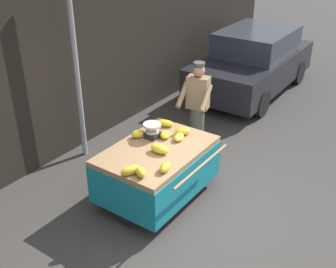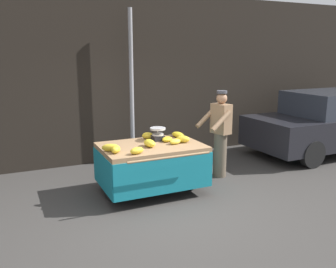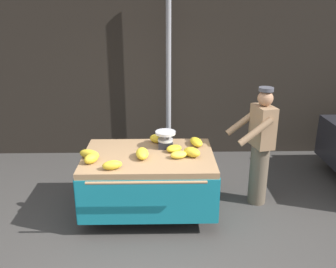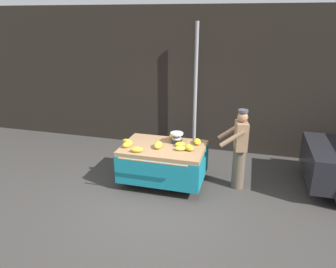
{
  "view_description": "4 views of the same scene",
  "coord_description": "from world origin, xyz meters",
  "px_view_note": "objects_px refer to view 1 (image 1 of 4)",
  "views": [
    {
      "loc": [
        -4.31,
        -2.28,
        3.91
      ],
      "look_at": [
        0.13,
        0.82,
        1.04
      ],
      "focal_mm": 44.41,
      "sensor_mm": 36.0,
      "label": 1
    },
    {
      "loc": [
        -2.33,
        -4.74,
        2.42
      ],
      "look_at": [
        0.26,
        0.91,
        1.03
      ],
      "focal_mm": 38.83,
      "sensor_mm": 36.0,
      "label": 2
    },
    {
      "loc": [
        0.1,
        -3.61,
        2.77
      ],
      "look_at": [
        0.19,
        0.95,
        1.14
      ],
      "focal_mm": 39.19,
      "sensor_mm": 36.0,
      "label": 3
    },
    {
      "loc": [
        1.67,
        -5.11,
        3.44
      ],
      "look_at": [
        0.03,
        0.89,
        1.15
      ],
      "focal_mm": 34.3,
      "sensor_mm": 36.0,
      "label": 4
    }
  ],
  "objects_px": {
    "street_pole": "(76,67)",
    "weighing_scale": "(152,131)",
    "banana_bunch_5": "(165,167)",
    "banana_bunch_7": "(179,137)",
    "banana_bunch_1": "(141,172)",
    "vendor_person": "(197,108)",
    "banana_bunch_8": "(165,135)",
    "banana_bunch_3": "(182,131)",
    "banana_bunch_0": "(160,149)",
    "parked_car": "(253,62)",
    "banana_bunch_6": "(165,123)",
    "banana_bunch_4": "(138,134)",
    "banana_cart": "(157,161)",
    "banana_bunch_2": "(131,170)"
  },
  "relations": [
    {
      "from": "street_pole",
      "to": "banana_bunch_2",
      "type": "xyz_separation_m",
      "value": [
        -1.06,
        -2.0,
        -0.73
      ]
    },
    {
      "from": "banana_bunch_0",
      "to": "vendor_person",
      "type": "bearing_deg",
      "value": 12.54
    },
    {
      "from": "banana_bunch_0",
      "to": "banana_bunch_1",
      "type": "bearing_deg",
      "value": -166.78
    },
    {
      "from": "banana_bunch_4",
      "to": "banana_bunch_6",
      "type": "distance_m",
      "value": 0.57
    },
    {
      "from": "banana_bunch_1",
      "to": "banana_bunch_6",
      "type": "bearing_deg",
      "value": 22.97
    },
    {
      "from": "banana_bunch_1",
      "to": "banana_bunch_4",
      "type": "height_order",
      "value": "banana_bunch_4"
    },
    {
      "from": "weighing_scale",
      "to": "banana_bunch_1",
      "type": "xyz_separation_m",
      "value": [
        -0.94,
        -0.51,
        -0.06
      ]
    },
    {
      "from": "banana_bunch_1",
      "to": "banana_bunch_5",
      "type": "height_order",
      "value": "banana_bunch_1"
    },
    {
      "from": "banana_bunch_8",
      "to": "vendor_person",
      "type": "bearing_deg",
      "value": 7.53
    },
    {
      "from": "banana_cart",
      "to": "banana_bunch_4",
      "type": "height_order",
      "value": "banana_bunch_4"
    },
    {
      "from": "banana_bunch_8",
      "to": "vendor_person",
      "type": "relative_size",
      "value": 0.13
    },
    {
      "from": "street_pole",
      "to": "weighing_scale",
      "type": "bearing_deg",
      "value": -92.68
    },
    {
      "from": "banana_bunch_2",
      "to": "vendor_person",
      "type": "xyz_separation_m",
      "value": [
        2.31,
        0.38,
        -0.06
      ]
    },
    {
      "from": "banana_bunch_5",
      "to": "banana_bunch_7",
      "type": "height_order",
      "value": "banana_bunch_5"
    },
    {
      "from": "banana_bunch_7",
      "to": "parked_car",
      "type": "relative_size",
      "value": 0.06
    },
    {
      "from": "street_pole",
      "to": "vendor_person",
      "type": "distance_m",
      "value": 2.2
    },
    {
      "from": "banana_bunch_1",
      "to": "parked_car",
      "type": "distance_m",
      "value": 5.7
    },
    {
      "from": "banana_bunch_8",
      "to": "banana_bunch_7",
      "type": "bearing_deg",
      "value": -76.26
    },
    {
      "from": "banana_bunch_1",
      "to": "banana_bunch_2",
      "type": "relative_size",
      "value": 0.73
    },
    {
      "from": "banana_bunch_4",
      "to": "parked_car",
      "type": "xyz_separation_m",
      "value": [
        4.8,
        0.27,
        -0.18
      ]
    },
    {
      "from": "banana_bunch_6",
      "to": "parked_car",
      "type": "bearing_deg",
      "value": 5.09
    },
    {
      "from": "banana_bunch_3",
      "to": "parked_car",
      "type": "height_order",
      "value": "parked_car"
    },
    {
      "from": "street_pole",
      "to": "banana_bunch_4",
      "type": "height_order",
      "value": "street_pole"
    },
    {
      "from": "banana_cart",
      "to": "banana_bunch_0",
      "type": "distance_m",
      "value": 0.31
    },
    {
      "from": "weighing_scale",
      "to": "banana_bunch_0",
      "type": "distance_m",
      "value": 0.48
    },
    {
      "from": "banana_bunch_2",
      "to": "banana_bunch_6",
      "type": "height_order",
      "value": "banana_bunch_2"
    },
    {
      "from": "banana_bunch_1",
      "to": "banana_bunch_5",
      "type": "xyz_separation_m",
      "value": [
        0.28,
        -0.19,
        -0.0
      ]
    },
    {
      "from": "banana_cart",
      "to": "parked_car",
      "type": "height_order",
      "value": "parked_car"
    },
    {
      "from": "banana_bunch_8",
      "to": "banana_bunch_3",
      "type": "bearing_deg",
      "value": -36.28
    },
    {
      "from": "banana_bunch_0",
      "to": "street_pole",
      "type": "bearing_deg",
      "value": 79.1
    },
    {
      "from": "street_pole",
      "to": "vendor_person",
      "type": "relative_size",
      "value": 1.95
    },
    {
      "from": "banana_bunch_4",
      "to": "banana_bunch_5",
      "type": "xyz_separation_m",
      "value": [
        -0.53,
        -0.88,
        -0.01
      ]
    },
    {
      "from": "banana_bunch_2",
      "to": "parked_car",
      "type": "height_order",
      "value": "parked_car"
    },
    {
      "from": "vendor_person",
      "to": "parked_car",
      "type": "xyz_separation_m",
      "value": [
        3.35,
        0.45,
        -0.12
      ]
    },
    {
      "from": "street_pole",
      "to": "banana_bunch_7",
      "type": "relative_size",
      "value": 15.35
    },
    {
      "from": "banana_bunch_7",
      "to": "vendor_person",
      "type": "height_order",
      "value": "vendor_person"
    },
    {
      "from": "weighing_scale",
      "to": "banana_bunch_0",
      "type": "bearing_deg",
      "value": -130.1
    },
    {
      "from": "banana_bunch_1",
      "to": "vendor_person",
      "type": "height_order",
      "value": "vendor_person"
    },
    {
      "from": "banana_bunch_2",
      "to": "parked_car",
      "type": "distance_m",
      "value": 5.72
    },
    {
      "from": "street_pole",
      "to": "banana_bunch_2",
      "type": "height_order",
      "value": "street_pole"
    },
    {
      "from": "banana_bunch_2",
      "to": "banana_bunch_4",
      "type": "distance_m",
      "value": 1.03
    },
    {
      "from": "street_pole",
      "to": "banana_bunch_7",
      "type": "distance_m",
      "value": 2.13
    },
    {
      "from": "banana_bunch_5",
      "to": "vendor_person",
      "type": "bearing_deg",
      "value": 19.49
    },
    {
      "from": "banana_bunch_5",
      "to": "banana_bunch_8",
      "type": "relative_size",
      "value": 1.09
    },
    {
      "from": "banana_bunch_3",
      "to": "vendor_person",
      "type": "height_order",
      "value": "vendor_person"
    },
    {
      "from": "banana_bunch_0",
      "to": "banana_bunch_7",
      "type": "xyz_separation_m",
      "value": [
        0.47,
        -0.01,
        -0.02
      ]
    },
    {
      "from": "banana_cart",
      "to": "banana_bunch_5",
      "type": "bearing_deg",
      "value": -133.3
    },
    {
      "from": "weighing_scale",
      "to": "vendor_person",
      "type": "distance_m",
      "value": 1.33
    },
    {
      "from": "banana_bunch_1",
      "to": "banana_cart",
      "type": "bearing_deg",
      "value": 20.19
    },
    {
      "from": "banana_cart",
      "to": "banana_bunch_1",
      "type": "relative_size",
      "value": 8.38
    }
  ]
}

